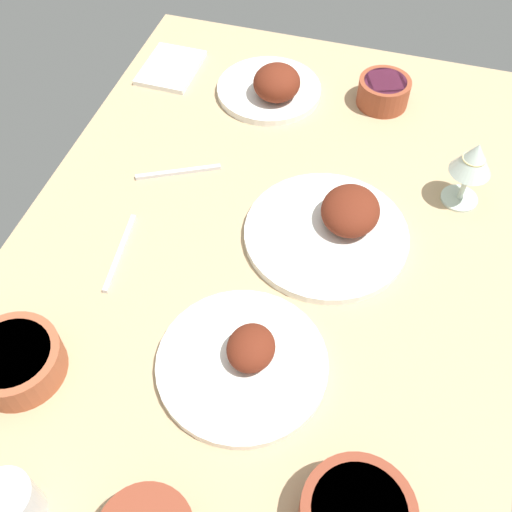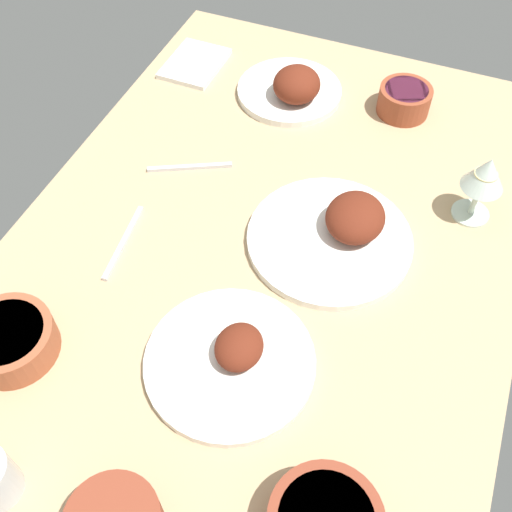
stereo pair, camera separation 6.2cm
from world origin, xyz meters
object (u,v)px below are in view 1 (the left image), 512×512
Objects in this scene: plate_far_side at (244,361)px; folded_napkin at (171,68)px; plate_near_viewer at (335,226)px; bowl_potatoes at (16,361)px; wine_glass at (473,161)px; water_tumbler at (11,504)px; bowl_onions at (384,91)px; spoon_loose at (120,252)px; plate_center_main at (273,86)px; fork_loose at (178,172)px.

plate_far_side reaches higher than folded_napkin.
plate_near_viewer is 57.85cm from bowl_potatoes.
plate_far_side is at bearing 147.42° from wine_glass.
wine_glass is at bearing -54.40° from plate_near_viewer.
wine_glass is 1.76× the size of water_tumbler.
plate_near_viewer is at bearing 176.81° from bowl_onions.
plate_far_side is at bearing 171.84° from bowl_onions.
folded_napkin is at bearing 9.60° from water_tumbler.
wine_glass is 65.26cm from spoon_loose.
bowl_potatoes is 1.81× the size of water_tumbler.
bowl_onions is at bearing -78.73° from plate_center_main.
plate_far_side is 1.58× the size of fork_loose.
bowl_potatoes is at bearing -126.52° from fork_loose.
fork_loose is (6.45, 32.89, -1.78)cm from plate_near_viewer.
bowl_onions is 1.40× the size of water_tumbler.
plate_center_main is 25.48cm from folded_napkin.
plate_center_main is 2.91× the size of water_tumbler.
folded_napkin is at bearing 29.74° from plate_far_side.
plate_far_side reaches higher than fork_loose.
plate_near_viewer is at bearing -14.49° from plate_far_side.
wine_glass reaches higher than plate_center_main.
plate_center_main reaches higher than folded_napkin.
water_tumbler is at bearing 142.99° from plate_far_side.
plate_center_main is 78.40cm from bowl_potatoes.
bowl_onions is at bearing -3.19° from plate_near_viewer.
water_tumbler reaches higher than bowl_potatoes.
plate_center_main is at bearing 65.12° from wine_glass.
bowl_onions is 0.80× the size of wine_glass.
plate_center_main is at bearing 157.34° from spoon_loose.
plate_near_viewer reaches higher than fork_loose.
bowl_potatoes is (-75.96, 19.40, 0.32)cm from plate_center_main.
bowl_onions reaches higher than bowl_potatoes.
bowl_onions is at bearing -87.68° from folded_napkin.
bowl_potatoes reaches higher than spoon_loose.
plate_center_main is 0.86× the size of plate_far_side.
plate_center_main is at bearing 11.79° from plate_far_side.
spoon_loose is at bearing 164.35° from plate_center_main.
bowl_potatoes is 0.91× the size of folded_napkin.
plate_near_viewer is 2.06× the size of bowl_potatoes.
spoon_loose is (-21.88, 2.71, 0.00)cm from fork_loose.
plate_far_side is 31.51cm from spoon_loose.
plate_center_main is 24.15cm from bowl_onions.
bowl_onions is at bearing -28.10° from bowl_potatoes.
plate_center_main is 0.78× the size of plate_near_viewer.
bowl_onions is at bearing 138.57° from spoon_loose.
spoon_loose is at bearing -11.66° from bowl_potatoes.
plate_far_side is at bearing -168.21° from plate_center_main.
bowl_onions is (39.73, -2.22, 1.04)cm from plate_near_viewer.
water_tumbler is 0.50× the size of folded_napkin.
plate_center_main reaches higher than spoon_loose.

